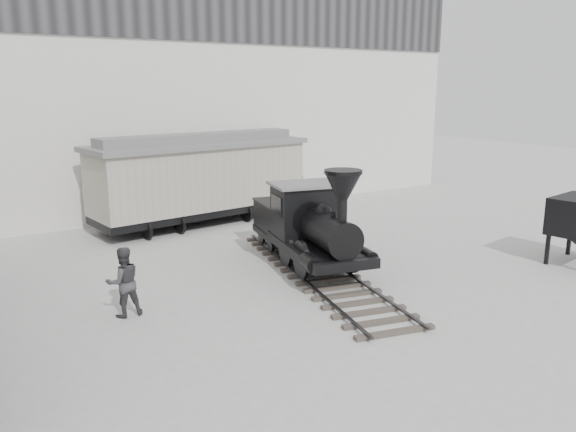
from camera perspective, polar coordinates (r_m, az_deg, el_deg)
ground at (r=15.48m, az=7.60°, el=-9.78°), size 90.00×90.00×0.00m
north_wall at (r=27.47m, az=-12.86°, el=11.80°), size 34.00×2.51×11.00m
locomotive at (r=18.66m, az=2.34°, el=-1.45°), size 4.33×10.33×3.57m
boxcar at (r=25.07m, az=-8.86°, el=3.96°), size 10.10×4.22×4.01m
visitor_b at (r=15.48m, az=-16.37°, el=-6.44°), size 0.93×0.73×1.90m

